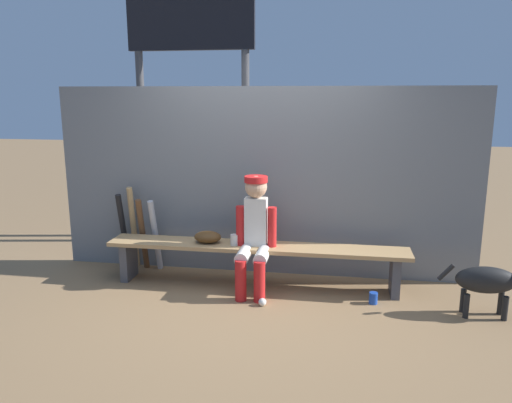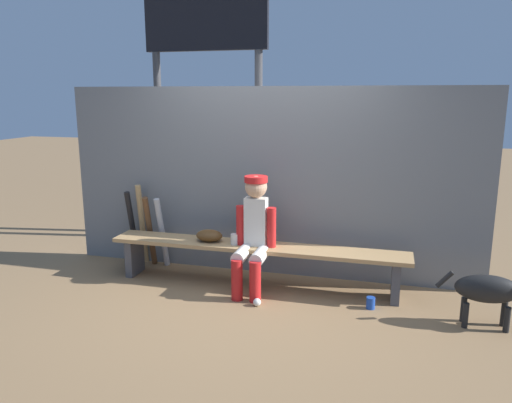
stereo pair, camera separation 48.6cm
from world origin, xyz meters
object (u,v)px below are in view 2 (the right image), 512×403
dugout_bench (256,253)px  cup_on_bench (235,239)px  player_seated (254,230)px  bat_wood_dark (150,231)px  bat_aluminum_silver (162,233)px  baseball (257,302)px  bat_wood_tan (142,224)px  dog (495,290)px  baseball_glove (209,236)px  cup_on_ground (371,303)px  scoreboard (210,51)px  bat_aluminum_black (133,227)px

dugout_bench → cup_on_bench: size_ratio=27.75×
player_seated → bat_wood_dark: 1.38m
bat_aluminum_silver → baseball: (1.31, -0.74, -0.37)m
bat_aluminum_silver → cup_on_bench: bat_aluminum_silver is taller
bat_wood_tan → dog: bat_wood_tan is taller
baseball_glove → cup_on_bench: 0.29m
bat_aluminum_silver → cup_on_ground: size_ratio=7.45×
bat_wood_dark → scoreboard: size_ratio=0.23×
player_seated → bat_wood_dark: bearing=164.6°
player_seated → bat_wood_tan: 1.54m
baseball_glove → dog: 2.69m
scoreboard → bat_wood_dark: bearing=-101.7°
bat_aluminum_black → cup_on_bench: (1.35, -0.35, 0.06)m
player_seated → bat_aluminum_black: (-1.56, 0.42, -0.19)m
baseball_glove → bat_aluminum_black: bearing=163.8°
bat_wood_tan → baseball: bearing=-27.1°
bat_aluminum_silver → dog: bearing=-10.7°
baseball_glove → cup_on_bench: bearing=-8.1°
bat_wood_dark → baseball: bearing=-26.6°
bat_wood_dark → cup_on_bench: size_ratio=7.64×
bat_wood_dark → dog: bearing=-10.1°
dog → cup_on_bench: bearing=172.2°
bat_wood_dark → bat_aluminum_black: 0.25m
cup_on_bench → dog: 2.40m
bat_wood_tan → cup_on_ground: bearing=-12.8°
cup_on_ground → cup_on_bench: (-1.37, 0.21, 0.44)m
player_seated → baseball: size_ratio=15.51×
dugout_bench → baseball: dugout_bench is taller
bat_aluminum_silver → scoreboard: 2.44m
bat_wood_dark → cup_on_ground: (2.47, -0.51, -0.36)m
cup_on_ground → bat_wood_dark: bearing=168.4°
bat_wood_dark → cup_on_ground: size_ratio=7.64×
dugout_bench → player_seated: (0.00, -0.11, 0.27)m
baseball_glove → dog: bearing=-7.8°
bat_wood_tan → scoreboard: (0.42, 1.23, 2.00)m
player_seated → scoreboard: scoreboard is taller
bat_aluminum_silver → cup_on_bench: (0.95, -0.31, 0.09)m
bat_wood_tan → cup_on_ground: (2.62, -0.60, -0.41)m
baseball_glove → bat_aluminum_black: size_ratio=0.32×
bat_wood_tan → bat_aluminum_black: size_ratio=1.08×
player_seated → baseball_glove: player_seated is taller
baseball → dog: dog is taller
dugout_bench → bat_aluminum_black: bearing=168.8°
player_seated → cup_on_ground: size_ratio=10.43×
dugout_bench → scoreboard: bearing=123.4°
baseball → dog: (2.02, 0.11, 0.30)m
bat_wood_dark → bat_wood_tan: 0.18m
bat_aluminum_black → scoreboard: scoreboard is taller
dugout_bench → baseball_glove: size_ratio=10.90×
baseball_glove → scoreboard: 2.58m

